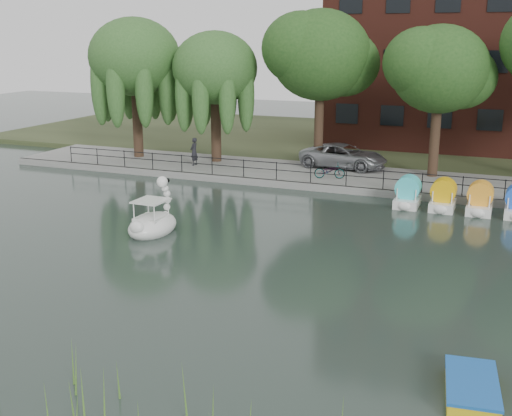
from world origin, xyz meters
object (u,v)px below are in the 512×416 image
Objects in this scene: bicycle at (330,170)px; pedestrian at (194,149)px; minivan at (344,154)px; swan_boat at (153,221)px; yellow_rowboat at (472,388)px.

bicycle is 8.89m from pedestrian.
swan_boat is (-4.54, -14.82, -0.73)m from minivan.
pedestrian is at bearing 110.97° from swan_boat.
yellow_rowboat is at bearing 45.82° from pedestrian.
minivan is 2.10× the size of swan_boat.
pedestrian is 27.44m from yellow_rowboat.
pedestrian reaches higher than swan_boat.
swan_boat is at bearing 142.44° from bicycle.
bicycle is 0.60× the size of swan_boat.
minivan is at bearing -15.62° from bicycle.
minivan is at bearing 111.53° from pedestrian.
minivan is 3.50× the size of bicycle.
pedestrian is 0.81× the size of yellow_rowboat.
yellow_rowboat is at bearing -30.40° from swan_boat.
bicycle is at bearing 70.09° from swan_boat.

